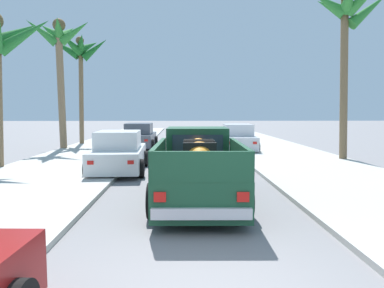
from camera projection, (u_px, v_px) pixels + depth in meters
name	position (u px, v px, depth m)	size (l,w,h in m)	color
sidewalk_left	(77.00, 161.00, 16.22)	(4.92, 60.00, 0.12)	#B2AFA8
sidewalk_right	(297.00, 160.00, 16.50)	(4.92, 60.00, 0.12)	#B2AFA8
curb_left	(101.00, 161.00, 16.25)	(0.16, 60.00, 0.10)	silver
curb_right	(274.00, 160.00, 16.48)	(0.16, 60.00, 0.10)	silver
pickup_truck	(198.00, 169.00, 9.28)	(2.31, 5.25, 1.80)	#19472D
car_left_near	(119.00, 153.00, 13.68)	(2.16, 4.32, 1.54)	silver
car_right_near	(139.00, 137.00, 22.38)	(2.05, 4.27, 1.54)	#474C56
car_right_mid	(238.00, 139.00, 20.78)	(2.12, 4.30, 1.54)	silver
palm_tree_right_mid	(79.00, 52.00, 23.98)	(4.11, 4.23, 7.24)	brown
palm_tree_left_back	(59.00, 46.00, 20.61)	(3.74, 2.99, 7.47)	#846B4C
palm_tree_right_back	(348.00, 18.00, 16.19)	(3.73, 3.38, 7.74)	brown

